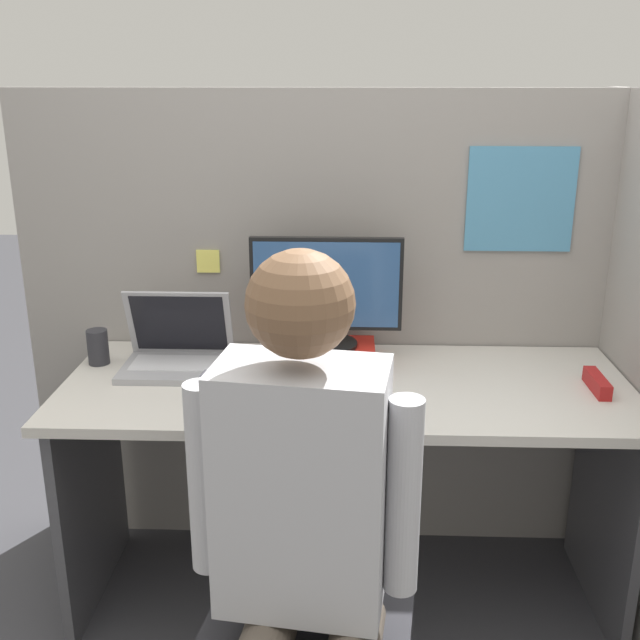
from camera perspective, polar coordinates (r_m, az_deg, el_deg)
The scene contains 11 objects.
cubicle_panel_back at distance 2.55m, azimuth 2.23°, elevation -0.73°, with size 2.19×0.05×1.59m.
desk at distance 2.31m, azimuth 2.08°, elevation -8.75°, with size 1.69×0.67×0.75m.
paper_box at distance 2.38m, azimuth 0.57°, elevation -2.59°, with size 0.31×0.21×0.06m.
monitor at distance 2.32m, azimuth 0.59°, elevation 2.19°, with size 0.47×0.20×0.35m.
laptop at distance 2.36m, azimuth -10.71°, elevation -2.56°, with size 0.33×0.24×0.24m.
mouse at distance 2.11m, azimuth -5.69°, elevation -5.83°, with size 0.06×0.04×0.03m.
stapler at distance 2.32m, azimuth 20.46°, elevation -4.53°, with size 0.04×0.16×0.04m.
carrot_toy at distance 2.02m, azimuth 2.27°, elevation -6.72°, with size 0.04×0.14×0.04m.
office_chair at distance 1.82m, azimuth -1.43°, elevation -20.21°, with size 0.54×0.59×0.96m.
person at distance 1.54m, azimuth -1.07°, elevation -15.50°, with size 0.48×0.44×1.32m.
pen_cup at distance 2.46m, azimuth -16.46°, elevation -1.98°, with size 0.07×0.07×0.11m.
Camera 1 is at (-0.00, -1.72, 1.62)m, focal length 42.00 mm.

